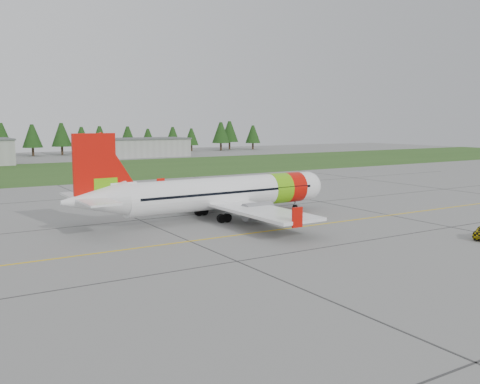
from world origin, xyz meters
TOP-DOWN VIEW (x-y plane):
  - ground at (0.00, 0.00)m, footprint 320.00×320.00m
  - aircraft at (-7.07, 16.61)m, footprint 30.91×28.37m
  - grass_strip at (0.00, 82.00)m, footprint 320.00×50.00m
  - taxi_guideline at (0.00, 8.00)m, footprint 120.00×0.25m
  - hangar_east at (25.00, 118.00)m, footprint 24.00×12.00m
  - treeline at (0.00, 138.00)m, footprint 160.00×8.00m

SIDE VIEW (x-z plane):
  - ground at x=0.00m, z-range 0.00..0.00m
  - taxi_guideline at x=0.00m, z-range 0.00..0.02m
  - grass_strip at x=0.00m, z-range 0.00..0.03m
  - hangar_east at x=25.00m, z-range 0.00..5.20m
  - aircraft at x=-7.07m, z-range -1.98..7.38m
  - treeline at x=0.00m, z-range 0.00..10.00m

